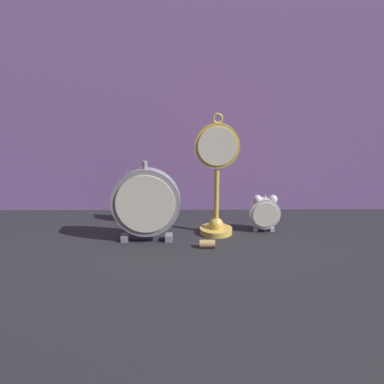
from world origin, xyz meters
The scene contains 6 objects.
ground_plane centered at (0.00, 0.00, 0.00)m, with size 4.00×4.00×0.00m, color #232328.
fabric_backdrop_drape centered at (0.00, 0.33, 0.37)m, with size 1.52×0.01×0.73m, color #8460A8.
pocket_watch_on_stand centered at (0.07, 0.09, 0.16)m, with size 0.13×0.10×0.35m.
alarm_clock_twin_bell centered at (0.22, 0.11, 0.06)m, with size 0.09×0.03×0.11m.
mantel_clock_silver centered at (-0.13, 0.04, 0.11)m, with size 0.19×0.04×0.23m.
wine_cork centered at (0.04, -0.02, 0.01)m, with size 0.02×0.02×0.04m, color tan.
Camera 1 is at (-0.01, -1.09, 0.46)m, focal length 40.00 mm.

